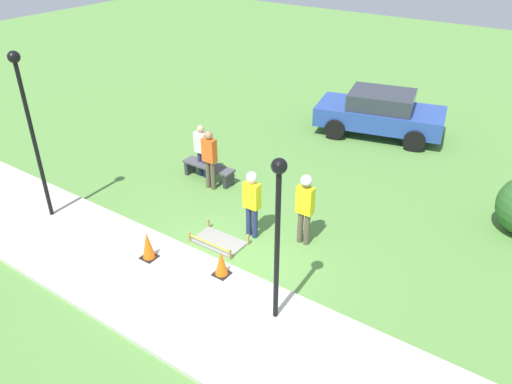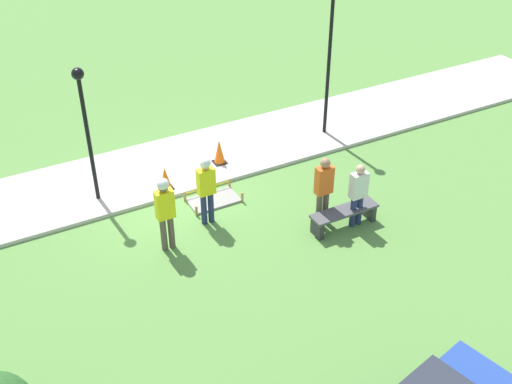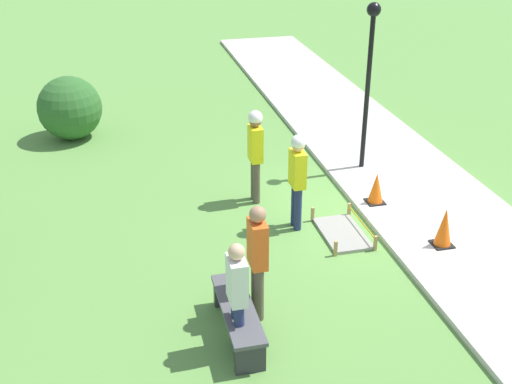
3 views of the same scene
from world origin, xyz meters
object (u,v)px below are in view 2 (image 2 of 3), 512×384
object	(u,v)px
traffic_cone_near_patch	(219,152)
worker_supervisor	(206,185)
bystander_in_orange_shirt	(324,187)
park_bench	(344,215)
lamppost_near	(85,115)
lamppost_far	(330,41)
worker_assistant	(165,208)
bystander_in_gray_shirt	(358,192)
traffic_cone_far_patch	(165,178)

from	to	relation	value
traffic_cone_near_patch	worker_supervisor	world-z (taller)	worker_supervisor
bystander_in_orange_shirt	park_bench	bearing A→B (deg)	135.36
lamppost_near	lamppost_far	xyz separation A→B (m)	(-6.82, -0.22, 0.46)
lamppost_near	traffic_cone_near_patch	bearing A→B (deg)	-178.44
worker_assistant	bystander_in_orange_shirt	xyz separation A→B (m)	(-3.54, 0.82, -0.11)
bystander_in_gray_shirt	worker_assistant	bearing A→B (deg)	-16.60
traffic_cone_near_patch	traffic_cone_far_patch	world-z (taller)	traffic_cone_near_patch
worker_supervisor	lamppost_far	distance (m)	5.60
worker_supervisor	bystander_in_orange_shirt	distance (m)	2.68
worker_supervisor	bystander_in_gray_shirt	world-z (taller)	worker_supervisor
bystander_in_orange_shirt	lamppost_near	distance (m)	5.70
worker_assistant	bystander_in_orange_shirt	bearing A→B (deg)	166.93
bystander_in_orange_shirt	lamppost_near	bearing A→B (deg)	-37.57
traffic_cone_far_patch	lamppost_near	bearing A→B (deg)	-13.25
lamppost_far	park_bench	bearing A→B (deg)	62.49
bystander_in_gray_shirt	traffic_cone_near_patch	bearing A→B (deg)	-66.81
park_bench	worker_assistant	xyz separation A→B (m)	(3.91, -1.19, 0.78)
worker_assistant	lamppost_near	xyz separation A→B (m)	(0.85, -2.55, 1.28)
worker_supervisor	lamppost_near	xyz separation A→B (m)	(2.03, -2.08, 1.33)
traffic_cone_far_patch	lamppost_near	world-z (taller)	lamppost_near
worker_supervisor	park_bench	bearing A→B (deg)	148.70
park_bench	worker_supervisor	bearing A→B (deg)	-31.30
worker_assistant	traffic_cone_near_patch	bearing A→B (deg)	-133.75
traffic_cone_far_patch	park_bench	distance (m)	4.58
traffic_cone_near_patch	lamppost_near	bearing A→B (deg)	1.56
bystander_in_gray_shirt	lamppost_far	size ratio (longest dim) A/B	0.39
traffic_cone_far_patch	lamppost_near	distance (m)	2.61
worker_assistant	lamppost_near	bearing A→B (deg)	-71.64
worker_supervisor	bystander_in_orange_shirt	size ratio (longest dim) A/B	1.00
park_bench	worker_supervisor	world-z (taller)	worker_supervisor
park_bench	bystander_in_orange_shirt	distance (m)	0.85
traffic_cone_near_patch	park_bench	size ratio (longest dim) A/B	0.41
traffic_cone_far_patch	bystander_in_gray_shirt	xyz separation A→B (m)	(-3.40, 3.42, 0.53)
worker_assistant	lamppost_far	xyz separation A→B (m)	(-5.97, -2.77, 1.73)
bystander_in_gray_shirt	bystander_in_orange_shirt	bearing A→B (deg)	-33.08
lamppost_near	worker_assistant	bearing A→B (deg)	108.36
traffic_cone_far_patch	bystander_in_gray_shirt	distance (m)	4.85
traffic_cone_near_patch	park_bench	bearing A→B (deg)	109.81
traffic_cone_far_patch	worker_assistant	world-z (taller)	worker_assistant
traffic_cone_far_patch	lamppost_far	world-z (taller)	lamppost_far
traffic_cone_far_patch	lamppost_far	distance (m)	5.75
worker_assistant	traffic_cone_far_patch	bearing A→B (deg)	-110.24
traffic_cone_near_patch	traffic_cone_far_patch	bearing A→B (deg)	15.45
traffic_cone_far_patch	worker_supervisor	world-z (taller)	worker_supervisor
traffic_cone_far_patch	worker_assistant	bearing A→B (deg)	69.76
traffic_cone_near_patch	lamppost_near	size ratio (longest dim) A/B	0.20
lamppost_near	worker_supervisor	bearing A→B (deg)	134.26
park_bench	lamppost_far	bearing A→B (deg)	-117.51
park_bench	traffic_cone_near_patch	bearing A→B (deg)	-70.19
worker_supervisor	bystander_in_orange_shirt	world-z (taller)	worker_supervisor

